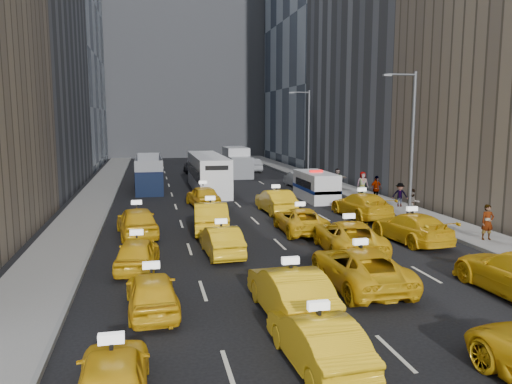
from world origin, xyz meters
TOP-DOWN VIEW (x-y plane):
  - ground at (0.00, 0.00)m, footprint 160.00×160.00m
  - sidewalk_west at (-10.50, 25.00)m, footprint 3.00×90.00m
  - sidewalk_east at (10.50, 25.00)m, footprint 3.00×90.00m
  - curb_west at (-9.05, 25.00)m, footprint 0.15×90.00m
  - curb_east at (9.05, 25.00)m, footprint 0.15×90.00m
  - building_backdrop at (0.00, 72.00)m, footprint 30.00×12.00m
  - streetlight_near at (9.18, 12.00)m, footprint 2.15×0.22m
  - streetlight_far at (9.18, 32.00)m, footprint 2.15×0.22m
  - taxi_0 at (-7.19, -5.01)m, footprint 1.64×3.97m
  - taxi_1 at (-2.26, -4.23)m, footprint 1.71×4.27m
  - taxi_4 at (-6.31, 0.30)m, footprint 1.82×4.04m
  - taxi_5 at (-2.03, -0.92)m, footprint 1.87×4.88m
  - taxi_6 at (1.28, 1.23)m, footprint 2.54×5.40m
  - taxi_8 at (-6.87, 5.18)m, footprint 2.01×4.13m
  - taxi_9 at (-3.15, 6.61)m, footprint 1.66×4.24m
  - taxi_10 at (2.74, 5.82)m, footprint 3.20×5.76m
  - taxi_11 at (6.65, 7.06)m, footprint 2.56×5.33m
  - taxi_12 at (-6.99, 11.21)m, footprint 2.50×4.98m
  - taxi_13 at (-3.04, 11.52)m, footprint 2.16×5.20m
  - taxi_14 at (1.79, 10.40)m, footprint 2.40×4.96m
  - taxi_15 at (6.84, 13.57)m, footprint 2.55×5.56m
  - taxi_16 at (-2.58, 19.63)m, footprint 2.34×4.69m
  - taxi_17 at (1.92, 16.30)m, footprint 1.88×4.82m
  - nypd_van at (6.25, 20.72)m, footprint 2.59×5.59m
  - double_decker at (-6.30, 29.82)m, footprint 3.37×10.08m
  - city_bus at (-1.29, 27.70)m, footprint 3.50×12.22m
  - box_truck at (3.18, 38.20)m, footprint 3.23×7.09m
  - misc_car_0 at (7.11, 28.60)m, footprint 1.55×4.22m
  - misc_car_1 at (-6.33, 39.45)m, footprint 2.93×6.01m
  - misc_car_2 at (2.98, 46.43)m, footprint 2.29×5.45m
  - misc_car_3 at (-1.40, 42.46)m, footprint 1.77×4.32m
  - misc_car_4 at (5.67, 42.72)m, footprint 1.95×4.80m
  - pedestrian_0 at (10.33, 6.12)m, footprint 0.70×0.50m
  - pedestrian_1 at (9.77, 12.45)m, footprint 0.92×0.61m
  - pedestrian_2 at (10.80, 16.00)m, footprint 1.15×0.84m
  - pedestrian_3 at (10.08, 18.27)m, footprint 1.22×0.81m
  - pedestrian_4 at (10.41, 21.41)m, footprint 0.96×0.55m
  - pedestrian_5 at (9.99, 25.76)m, footprint 1.69×0.84m

SIDE VIEW (x-z plane):
  - ground at x=0.00m, z-range 0.00..0.00m
  - sidewalk_west at x=-10.50m, z-range 0.00..0.15m
  - sidewalk_east at x=10.50m, z-range 0.00..0.15m
  - curb_west at x=-9.05m, z-range 0.00..0.18m
  - curb_east at x=9.05m, z-range 0.00..0.18m
  - taxi_0 at x=-7.19m, z-range 0.00..1.35m
  - taxi_4 at x=-6.31m, z-range 0.00..1.35m
  - taxi_8 at x=-6.87m, z-range 0.00..1.36m
  - taxi_14 at x=1.79m, z-range 0.00..1.36m
  - taxi_9 at x=-3.15m, z-range 0.00..1.37m
  - misc_car_0 at x=7.11m, z-range 0.00..1.38m
  - taxi_1 at x=-2.26m, z-range 0.00..1.38m
  - misc_car_3 at x=-1.40m, z-range 0.00..1.47m
  - taxi_6 at x=1.28m, z-range 0.00..1.49m
  - taxi_11 at x=6.65m, z-range 0.00..1.50m
  - taxi_10 at x=2.74m, z-range 0.00..1.52m
  - taxi_16 at x=-2.58m, z-range 0.00..1.54m
  - misc_car_4 at x=5.67m, z-range 0.00..1.55m
  - taxi_17 at x=1.92m, z-range 0.00..1.56m
  - misc_car_2 at x=2.98m, z-range 0.00..1.57m
  - taxi_15 at x=6.84m, z-range 0.00..1.58m
  - taxi_5 at x=-2.03m, z-range 0.00..1.59m
  - taxi_12 at x=-6.99m, z-range 0.00..1.63m
  - misc_car_1 at x=-6.33m, z-range 0.00..1.64m
  - taxi_13 at x=-3.04m, z-range 0.00..1.67m
  - pedestrian_2 at x=10.80m, z-range 0.15..1.80m
  - pedestrian_1 at x=9.77m, z-range 0.15..1.90m
  - pedestrian_5 at x=9.99m, z-range 0.15..1.90m
  - nypd_van at x=6.25m, z-range -0.11..2.22m
  - pedestrian_0 at x=10.33m, z-range 0.15..1.96m
  - pedestrian_4 at x=10.41m, z-range 0.15..2.06m
  - pedestrian_3 at x=10.08m, z-range 0.15..2.07m
  - double_decker at x=-6.30m, z-range -0.02..2.86m
  - box_truck at x=3.18m, z-range -0.03..3.10m
  - city_bus at x=-1.29m, z-range -0.01..3.10m
  - streetlight_near at x=9.18m, z-range 0.42..9.42m
  - streetlight_far at x=9.18m, z-range 0.42..9.42m
  - building_backdrop at x=0.00m, z-range 0.00..40.00m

